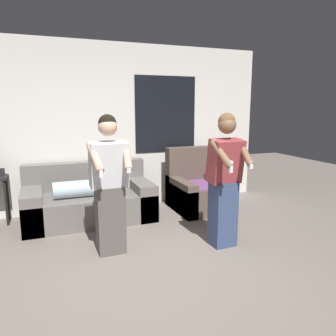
{
  "coord_description": "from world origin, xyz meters",
  "views": [
    {
      "loc": [
        -1.04,
        -2.7,
        1.7
      ],
      "look_at": [
        0.32,
        0.76,
        0.99
      ],
      "focal_mm": 35.0,
      "sensor_mm": 36.0,
      "label": 1
    }
  ],
  "objects_px": {
    "couch": "(89,200)",
    "armchair": "(197,190)",
    "person_left": "(110,185)",
    "person_right": "(225,180)"
  },
  "relations": [
    {
      "from": "couch",
      "to": "armchair",
      "type": "bearing_deg",
      "value": -4.22
    },
    {
      "from": "couch",
      "to": "person_left",
      "type": "height_order",
      "value": "person_left"
    },
    {
      "from": "person_left",
      "to": "person_right",
      "type": "relative_size",
      "value": 0.99
    },
    {
      "from": "person_left",
      "to": "person_right",
      "type": "bearing_deg",
      "value": -12.84
    },
    {
      "from": "couch",
      "to": "armchair",
      "type": "xyz_separation_m",
      "value": [
        1.76,
        -0.13,
        0.02
      ]
    },
    {
      "from": "person_left",
      "to": "couch",
      "type": "bearing_deg",
      "value": 93.27
    },
    {
      "from": "armchair",
      "to": "person_left",
      "type": "xyz_separation_m",
      "value": [
        -1.68,
        -1.14,
        0.5
      ]
    },
    {
      "from": "person_left",
      "to": "person_right",
      "type": "height_order",
      "value": "person_right"
    },
    {
      "from": "person_right",
      "to": "person_left",
      "type": "bearing_deg",
      "value": 167.16
    },
    {
      "from": "couch",
      "to": "person_right",
      "type": "xyz_separation_m",
      "value": [
        1.39,
        -1.58,
        0.53
      ]
    }
  ]
}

